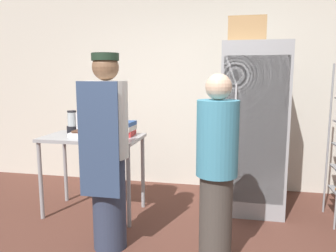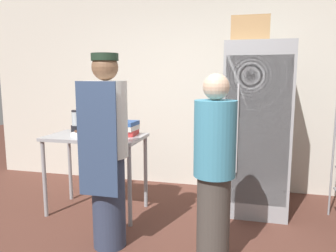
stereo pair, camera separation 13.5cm
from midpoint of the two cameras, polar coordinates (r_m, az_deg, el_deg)
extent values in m
cube|color=silver|center=(4.65, 3.26, 6.77)|extent=(6.40, 0.12, 2.82)
cube|color=#9EA0A5|center=(3.88, 13.54, -0.43)|extent=(0.72, 0.66, 1.93)
cube|color=gray|center=(3.56, 13.72, -0.93)|extent=(0.66, 0.02, 1.58)
cylinder|color=silver|center=(3.52, 10.54, -0.44)|extent=(0.02, 0.02, 0.95)
cylinder|color=#93969B|center=(4.07, 25.31, -2.27)|extent=(0.02, 0.02, 1.70)
cube|color=#9EA0A5|center=(3.77, -14.01, -1.99)|extent=(1.08, 0.61, 0.04)
cylinder|color=#9EA0A5|center=(3.90, -22.24, -8.85)|extent=(0.04, 0.04, 0.86)
cylinder|color=#9EA0A5|center=(3.46, -8.01, -10.50)|extent=(0.04, 0.04, 0.86)
cylinder|color=#9EA0A5|center=(4.33, -18.31, -6.90)|extent=(0.04, 0.04, 0.86)
cylinder|color=#9EA0A5|center=(3.94, -5.39, -8.03)|extent=(0.04, 0.04, 0.86)
cube|color=white|center=(3.75, -15.75, -1.45)|extent=(0.24, 0.21, 0.05)
cube|color=white|center=(3.83, -15.10, 0.71)|extent=(0.24, 0.01, 0.21)
torus|color=#513323|center=(3.73, -16.95, -0.99)|extent=(0.07, 0.07, 0.02)
torus|color=#513323|center=(3.70, -16.13, -1.03)|extent=(0.07, 0.07, 0.02)
torus|color=#513323|center=(3.67, -15.30, -1.06)|extent=(0.07, 0.07, 0.02)
torus|color=#513323|center=(3.77, -16.59, -0.86)|extent=(0.07, 0.07, 0.02)
torus|color=#513323|center=(3.75, -15.77, -0.90)|extent=(0.07, 0.07, 0.02)
torus|color=#513323|center=(3.72, -14.94, -0.93)|extent=(0.07, 0.07, 0.02)
torus|color=#513323|center=(3.82, -16.22, -0.74)|extent=(0.07, 0.07, 0.02)
cylinder|color=black|center=(4.05, -17.23, -0.57)|extent=(0.13, 0.13, 0.08)
cylinder|color=#B2BCC1|center=(4.03, -17.30, 1.14)|extent=(0.10, 0.10, 0.16)
cylinder|color=black|center=(4.02, -17.36, 2.44)|extent=(0.10, 0.10, 0.02)
cube|color=#B72D2D|center=(3.75, -9.35, -1.17)|extent=(0.32, 0.28, 0.06)
cube|color=silver|center=(3.74, -9.37, -0.31)|extent=(0.32, 0.27, 0.06)
cube|color=#2D5193|center=(3.73, -9.39, 0.45)|extent=(0.32, 0.28, 0.04)
cube|color=#A87F51|center=(3.82, 12.53, 15.95)|extent=(0.40, 0.28, 0.26)
cube|color=#977249|center=(3.84, 12.61, 18.03)|extent=(0.41, 0.14, 0.02)
cylinder|color=#333D56|center=(3.11, -11.44, -12.94)|extent=(0.30, 0.30, 0.85)
cylinder|color=silver|center=(2.92, -11.89, 1.09)|extent=(0.37, 0.37, 0.67)
sphere|color=brown|center=(2.90, -12.17, 9.98)|extent=(0.23, 0.23, 0.23)
cube|color=#33476B|center=(2.77, -13.39, -2.49)|extent=(0.35, 0.02, 0.97)
cylinder|color=#1E3323|center=(2.90, -12.23, 11.69)|extent=(0.23, 0.23, 0.06)
cylinder|color=#47423D|center=(2.84, 6.88, -15.91)|extent=(0.27, 0.27, 0.77)
cylinder|color=teal|center=(2.63, 7.15, -2.14)|extent=(0.34, 0.34, 0.61)
sphere|color=beige|center=(2.59, 7.32, 6.79)|extent=(0.21, 0.21, 0.21)
camera|label=1|loc=(0.07, -91.25, -0.19)|focal=35.00mm
camera|label=2|loc=(0.07, 88.75, 0.19)|focal=35.00mm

